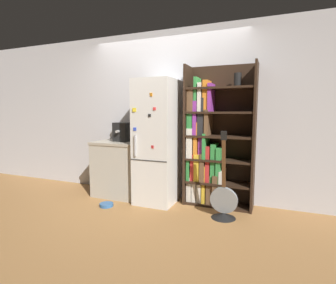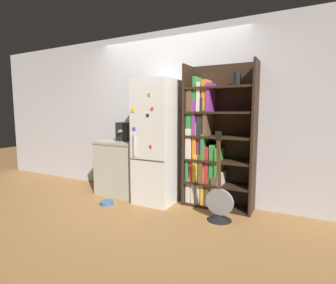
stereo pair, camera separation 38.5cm
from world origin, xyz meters
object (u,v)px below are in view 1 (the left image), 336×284
object	(u,v)px
refrigerator	(158,142)
guitar	(224,205)
bookshelf	(211,145)
espresso_machine	(123,132)
pet_bowl	(106,205)

from	to	relation	value
refrigerator	guitar	distance (m)	1.30
bookshelf	espresso_machine	bearing A→B (deg)	-176.69
refrigerator	bookshelf	bearing A→B (deg)	13.27
pet_bowl	guitar	bearing A→B (deg)	7.51
bookshelf	pet_bowl	size ratio (longest dim) A/B	10.14
bookshelf	pet_bowl	world-z (taller)	bookshelf
espresso_machine	pet_bowl	xyz separation A→B (m)	(0.08, -0.60, -1.00)
guitar	refrigerator	bearing A→B (deg)	164.57
bookshelf	guitar	bearing A→B (deg)	-58.62
refrigerator	espresso_machine	distance (m)	0.68
refrigerator	bookshelf	distance (m)	0.77
espresso_machine	pet_bowl	distance (m)	1.17
pet_bowl	refrigerator	bearing A→B (deg)	40.32
bookshelf	guitar	xyz separation A→B (m)	(0.28, -0.46, -0.71)
refrigerator	espresso_machine	bearing A→B (deg)	171.82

